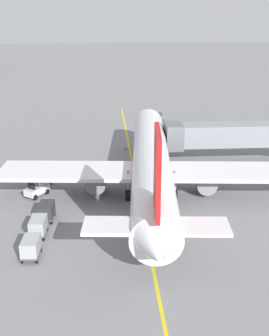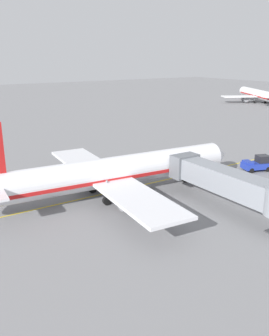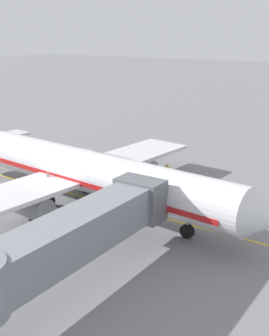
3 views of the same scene
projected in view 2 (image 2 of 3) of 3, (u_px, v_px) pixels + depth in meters
name	position (u px, v px, depth m)	size (l,w,h in m)	color
ground_plane	(108.00, 193.00, 47.52)	(400.00, 400.00, 0.00)	slate
gate_lead_in_line	(108.00, 193.00, 47.51)	(0.24, 80.00, 0.01)	gold
parked_airliner	(112.00, 172.00, 45.52)	(30.33, 37.35, 10.63)	silver
jet_bridge	(228.00, 182.00, 41.26)	(17.08, 3.50, 4.98)	gray
pushback_tractor	(258.00, 164.00, 56.52)	(3.51, 4.88, 2.40)	#1E339E
baggage_tug_lead	(76.00, 168.00, 55.48)	(2.42, 2.73, 1.62)	silver
baggage_cart_front	(44.00, 176.00, 51.24)	(1.41, 2.93, 1.58)	#4C4C51
baggage_cart_second_in_train	(23.00, 179.00, 50.01)	(1.41, 2.93, 1.58)	#4C4C51
ground_crew_wing_walker	(96.00, 166.00, 56.09)	(0.28, 0.73, 1.69)	#232328
safety_cone_nose_left	(190.00, 171.00, 55.69)	(0.36, 0.36, 0.59)	black
distant_taxiing_airliner	(259.00, 95.00, 138.74)	(32.62, 27.42, 10.10)	white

